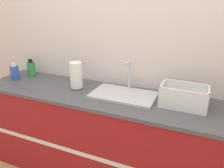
% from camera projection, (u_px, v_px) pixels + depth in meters
% --- Properties ---
extents(wall_back, '(4.83, 0.06, 2.60)m').
position_uv_depth(wall_back, '(121.00, 41.00, 2.02)').
color(wall_back, silver).
rests_on(wall_back, ground_plane).
extents(counter_cabinet, '(2.46, 0.59, 0.88)m').
position_uv_depth(counter_cabinet, '(108.00, 138.00, 2.05)').
color(counter_cabinet, maroon).
rests_on(counter_cabinet, ground_plane).
extents(sink, '(0.55, 0.33, 0.28)m').
position_uv_depth(sink, '(124.00, 94.00, 1.88)').
color(sink, silver).
rests_on(sink, counter_cabinet).
extents(paper_towel_roll, '(0.11, 0.11, 0.25)m').
position_uv_depth(paper_towel_roll, '(76.00, 75.00, 1.99)').
color(paper_towel_roll, '#4C4C51').
rests_on(paper_towel_roll, counter_cabinet).
extents(dish_rack, '(0.35, 0.21, 0.17)m').
position_uv_depth(dish_rack, '(184.00, 98.00, 1.67)').
color(dish_rack, white).
rests_on(dish_rack, counter_cabinet).
extents(bottle_blue, '(0.09, 0.09, 0.17)m').
position_uv_depth(bottle_blue, '(15.00, 72.00, 2.26)').
color(bottle_blue, '#2D56B7').
rests_on(bottle_blue, counter_cabinet).
extents(bottle_green, '(0.08, 0.08, 0.18)m').
position_uv_depth(bottle_green, '(31.00, 69.00, 2.36)').
color(bottle_green, '#2D8C3D').
rests_on(bottle_green, counter_cabinet).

